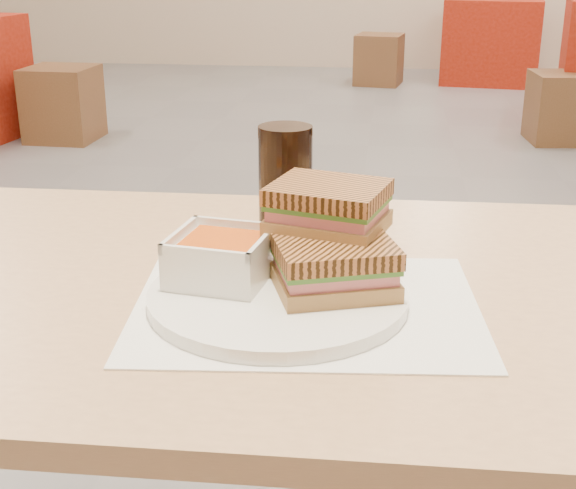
# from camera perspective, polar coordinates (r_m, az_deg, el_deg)

# --- Properties ---
(main_table) EXTENTS (1.21, 0.72, 0.75)m
(main_table) POSITION_cam_1_polar(r_m,az_deg,el_deg) (1.05, -6.43, -8.16)
(main_table) COLOR tan
(main_table) RESTS_ON ground
(tray_liner) EXTENTS (0.41, 0.33, 0.00)m
(tray_liner) POSITION_cam_1_polar(r_m,az_deg,el_deg) (0.92, 1.30, -4.36)
(tray_liner) COLOR white
(tray_liner) RESTS_ON main_table
(plate) EXTENTS (0.29, 0.29, 0.02)m
(plate) POSITION_cam_1_polar(r_m,az_deg,el_deg) (0.92, -0.72, -3.69)
(plate) COLOR white
(plate) RESTS_ON tray_liner
(soup_bowl) EXTENTS (0.12, 0.12, 0.06)m
(soup_bowl) POSITION_cam_1_polar(r_m,az_deg,el_deg) (0.94, -4.72, -1.05)
(soup_bowl) COLOR white
(soup_bowl) RESTS_ON plate
(panini_lower) EXTENTS (0.16, 0.14, 0.06)m
(panini_lower) POSITION_cam_1_polar(r_m,az_deg,el_deg) (0.91, 3.27, -1.51)
(panini_lower) COLOR #9D7647
(panini_lower) RESTS_ON plate
(panini_upper) EXTENTS (0.15, 0.14, 0.06)m
(panini_upper) POSITION_cam_1_polar(r_m,az_deg,el_deg) (0.94, 2.83, 2.59)
(panini_upper) COLOR #9D7647
(panini_upper) RESTS_ON panini_lower
(cola_glass) EXTENTS (0.07, 0.07, 0.16)m
(cola_glass) POSITION_cam_1_polar(r_m,az_deg,el_deg) (1.11, -0.19, 4.35)
(cola_glass) COLOR black
(cola_glass) RESTS_ON main_table
(bg_table_2) EXTENTS (0.88, 0.88, 0.69)m
(bg_table_2) POSITION_cam_1_polar(r_m,az_deg,el_deg) (7.28, 14.08, 13.70)
(bg_table_2) COLOR maroon
(bg_table_2) RESTS_ON ground
(bg_chair_0r) EXTENTS (0.40, 0.40, 0.44)m
(bg_chair_0r) POSITION_cam_1_polar(r_m,az_deg,el_deg) (5.12, -15.50, 9.48)
(bg_chair_0r) COLOR brown
(bg_chair_0r) RESTS_ON ground
(bg_chair_1l) EXTENTS (0.40, 0.40, 0.41)m
(bg_chair_1l) POSITION_cam_1_polar(r_m,az_deg,el_deg) (5.16, 18.63, 9.07)
(bg_chair_1l) COLOR brown
(bg_chair_1l) RESTS_ON ground
(bg_chair_2l) EXTENTS (0.42, 0.42, 0.41)m
(bg_chair_2l) POSITION_cam_1_polar(r_m,az_deg,el_deg) (6.98, 6.39, 12.76)
(bg_chair_2l) COLOR brown
(bg_chair_2l) RESTS_ON ground
(bg_chair_2r) EXTENTS (0.41, 0.41, 0.41)m
(bg_chair_2r) POSITION_cam_1_polar(r_m,az_deg,el_deg) (7.15, 14.33, 12.44)
(bg_chair_2r) COLOR brown
(bg_chair_2r) RESTS_ON ground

